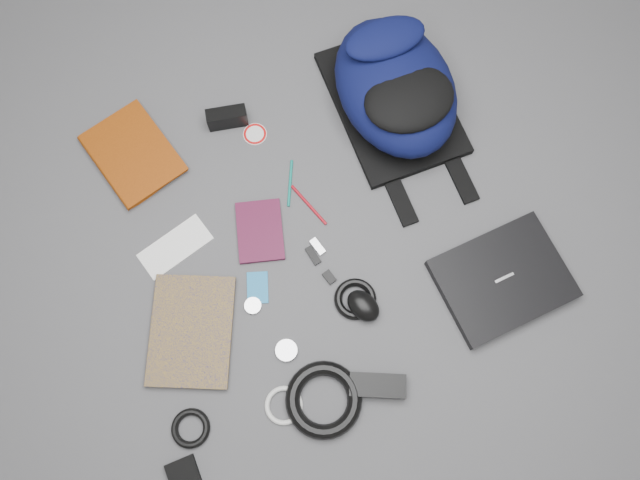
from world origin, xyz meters
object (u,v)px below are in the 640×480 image
object	(u,v)px
laptop	(503,279)
dvd_case	(260,231)
textbook_red	(102,174)
compact_camera	(227,118)
power_brick	(377,386)
comic_book	(151,329)
pouch	(183,474)
mouse	(363,306)
backpack	(395,87)

from	to	relation	value
laptop	dvd_case	distance (m)	0.66
textbook_red	dvd_case	xyz separation A→B (m)	(0.36, -0.31, -0.01)
laptop	compact_camera	size ratio (longest dim) A/B	2.92
power_brick	textbook_red	bearing A→B (deg)	145.30
comic_book	compact_camera	size ratio (longest dim) A/B	2.59
laptop	compact_camera	distance (m)	0.88
laptop	pouch	bearing A→B (deg)	-174.34
mouse	power_brick	bearing A→B (deg)	-125.98
dvd_case	pouch	size ratio (longest dim) A/B	2.37
mouse	pouch	bearing A→B (deg)	177.80
dvd_case	pouch	xyz separation A→B (m)	(-0.38, -0.52, 0.00)
backpack	mouse	size ratio (longest dim) A/B	5.10
laptop	pouch	size ratio (longest dim) A/B	4.50
laptop	compact_camera	xyz separation A→B (m)	(-0.53, 0.70, 0.02)
textbook_red	pouch	distance (m)	0.83
compact_camera	pouch	xyz separation A→B (m)	(-0.41, -0.87, -0.02)
power_brick	pouch	size ratio (longest dim) A/B	1.94
backpack	comic_book	world-z (taller)	backpack
backpack	pouch	distance (m)	1.15
compact_camera	backpack	bearing A→B (deg)	-3.37
mouse	pouch	size ratio (longest dim) A/B	1.31
compact_camera	mouse	distance (m)	0.66
pouch	comic_book	bearing A→B (deg)	85.90
laptop	dvd_case	size ratio (longest dim) A/B	1.90
backpack	pouch	world-z (taller)	backpack
dvd_case	compact_camera	xyz separation A→B (m)	(0.02, 0.34, 0.02)
power_brick	pouch	world-z (taller)	power_brick
backpack	compact_camera	size ratio (longest dim) A/B	4.35
backpack	comic_book	size ratio (longest dim) A/B	1.68
dvd_case	comic_book	bearing A→B (deg)	-142.05
backpack	compact_camera	bearing A→B (deg)	166.00
laptop	comic_book	distance (m)	0.94
laptop	power_brick	xyz separation A→B (m)	(-0.42, -0.14, 0.00)
mouse	power_brick	size ratio (longest dim) A/B	0.67
pouch	dvd_case	bearing A→B (deg)	53.87
dvd_case	laptop	bearing A→B (deg)	-18.20
comic_book	mouse	distance (m)	0.56
backpack	textbook_red	size ratio (longest dim) A/B	1.81
comic_book	dvd_case	size ratio (longest dim) A/B	1.68
backpack	laptop	bearing A→B (deg)	-83.13
backpack	comic_book	xyz separation A→B (m)	(-0.84, -0.38, -0.09)
backpack	dvd_case	size ratio (longest dim) A/B	2.83
backpack	textbook_red	bearing A→B (deg)	174.34
dvd_case	compact_camera	distance (m)	0.35
laptop	mouse	xyz separation A→B (m)	(-0.37, 0.06, 0.01)
power_brick	pouch	distance (m)	0.52
textbook_red	mouse	bearing A→B (deg)	-64.33
textbook_red	pouch	world-z (taller)	textbook_red
laptop	dvd_case	bearing A→B (deg)	143.05
backpack	compact_camera	xyz separation A→B (m)	(-0.46, 0.11, -0.07)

